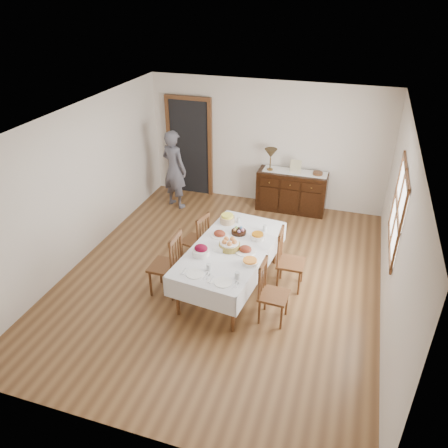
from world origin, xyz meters
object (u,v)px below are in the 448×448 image
(chair_left_far, at_px, (197,239))
(chair_right_far, at_px, (288,259))
(person, at_px, (174,167))
(table_lamp, at_px, (271,154))
(chair_right_near, at_px, (271,292))
(chair_left_near, at_px, (168,264))
(sideboard, at_px, (291,191))
(dining_table, at_px, (231,252))

(chair_left_far, height_order, chair_right_far, chair_right_far)
(chair_left_far, distance_m, person, 2.30)
(table_lamp, bearing_deg, chair_right_far, -71.33)
(chair_left_far, distance_m, chair_right_near, 1.81)
(chair_left_near, relative_size, chair_right_near, 1.12)
(chair_left_near, relative_size, table_lamp, 2.30)
(chair_left_near, relative_size, person, 0.60)
(chair_left_near, bearing_deg, table_lamp, 166.21)
(chair_left_near, bearing_deg, person, -158.54)
(chair_right_far, height_order, sideboard, chair_right_far)
(chair_right_near, xyz_separation_m, sideboard, (-0.31, 3.46, -0.05))
(chair_left_near, distance_m, table_lamp, 3.48)
(chair_right_far, relative_size, sideboard, 0.70)
(chair_left_near, xyz_separation_m, table_lamp, (0.83, 3.31, 0.67))
(chair_left_far, xyz_separation_m, chair_right_far, (1.58, -0.19, 0.03))
(table_lamp, bearing_deg, chair_left_far, -106.13)
(dining_table, xyz_separation_m, table_lamp, (-0.04, 2.89, 0.55))
(chair_left_far, bearing_deg, dining_table, 69.92)
(chair_right_near, bearing_deg, person, 45.66)
(chair_right_near, height_order, person, person)
(chair_left_near, height_order, sideboard, chair_left_near)
(chair_right_near, height_order, table_lamp, table_lamp)
(chair_left_near, distance_m, chair_left_far, 0.91)
(person, distance_m, table_lamp, 2.01)
(sideboard, distance_m, person, 2.50)
(table_lamp, bearing_deg, person, -164.96)
(person, relative_size, table_lamp, 3.87)
(person, bearing_deg, sideboard, -146.01)
(chair_left_far, xyz_separation_m, chair_right_near, (1.49, -1.02, 0.00))
(chair_right_near, bearing_deg, sideboard, 8.05)
(sideboard, bearing_deg, dining_table, -98.54)
(chair_left_near, distance_m, sideboard, 3.59)
(dining_table, bearing_deg, chair_right_near, -29.38)
(person, bearing_deg, chair_left_far, 143.90)
(sideboard, bearing_deg, person, -167.31)
(chair_right_far, xyz_separation_m, sideboard, (-0.40, 2.63, -0.08))
(chair_left_far, bearing_deg, person, -134.77)
(chair_left_far, height_order, person, person)
(table_lamp, bearing_deg, dining_table, -89.22)
(sideboard, height_order, table_lamp, table_lamp)
(chair_right_far, bearing_deg, person, 51.99)
(chair_right_near, bearing_deg, chair_right_far, -3.15)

